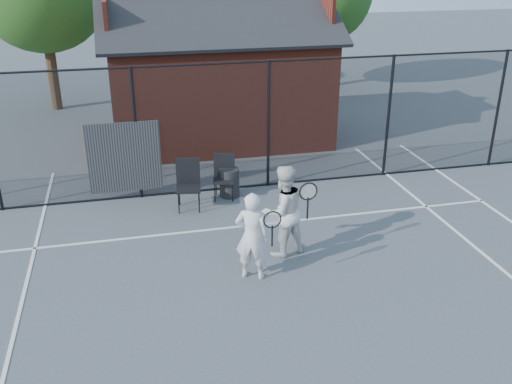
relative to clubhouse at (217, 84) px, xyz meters
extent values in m
plane|color=#474B51|center=(-0.50, -9.00, -1.61)|extent=(80.00, 80.00, 0.00)
cube|color=silver|center=(-0.50, -6.00, -1.60)|extent=(11.00, 0.06, 0.01)
cube|color=silver|center=(-0.50, -6.15, -1.60)|extent=(0.06, 0.30, 0.01)
cylinder|color=black|center=(-2.50, -4.00, -0.11)|extent=(0.07, 0.07, 3.00)
cylinder|color=black|center=(0.50, -4.00, -0.11)|extent=(0.07, 0.07, 3.00)
cylinder|color=black|center=(3.50, -4.00, -0.11)|extent=(0.07, 0.07, 3.00)
cylinder|color=black|center=(6.50, -4.00, -0.11)|extent=(0.07, 0.07, 3.00)
cylinder|color=black|center=(-0.50, -4.00, 1.36)|extent=(22.00, 0.04, 0.04)
cylinder|color=black|center=(-0.50, -4.00, -1.58)|extent=(22.00, 0.04, 0.04)
cube|color=black|center=(-0.50, -4.00, -0.11)|extent=(22.00, 3.00, 0.01)
cube|color=black|center=(-2.80, -4.02, -0.61)|extent=(1.60, 0.04, 1.60)
cube|color=maroon|center=(0.00, 0.00, -0.11)|extent=(6.00, 4.00, 3.00)
cube|color=black|center=(0.00, -1.00, 1.92)|extent=(6.50, 2.36, 1.32)
cube|color=black|center=(0.00, 1.00, 1.92)|extent=(6.50, 2.36, 1.32)
cube|color=maroon|center=(-2.95, 0.00, 1.92)|extent=(0.10, 2.80, 1.06)
cube|color=maroon|center=(2.95, 0.00, 1.92)|extent=(0.10, 2.80, 1.06)
cylinder|color=#372916|center=(-5.00, 4.50, -0.35)|extent=(0.36, 0.36, 2.52)
cylinder|color=#372916|center=(5.00, 5.50, -0.49)|extent=(0.36, 0.36, 2.23)
imported|color=silver|center=(-0.79, -7.93, -0.81)|extent=(0.68, 0.58, 1.59)
torus|color=black|center=(-0.53, -8.25, -0.37)|extent=(0.31, 0.03, 0.31)
cylinder|color=black|center=(-0.53, -8.25, -0.67)|extent=(0.03, 0.03, 0.38)
imported|color=silver|center=(-0.05, -7.24, -0.73)|extent=(1.01, 0.88, 1.75)
torus|color=black|center=(0.29, -7.59, -0.23)|extent=(0.34, 0.03, 0.34)
cylinder|color=black|center=(0.29, -7.59, -0.56)|extent=(0.03, 0.03, 0.42)
cube|color=black|center=(-1.51, -4.89, -1.07)|extent=(0.59, 0.61, 1.08)
cube|color=black|center=(-0.66, -4.50, -1.11)|extent=(0.58, 0.60, 0.99)
cylinder|color=black|center=(-0.51, -4.40, -1.28)|extent=(0.47, 0.47, 0.66)
camera|label=1|loc=(-2.70, -16.26, 3.72)|focal=40.00mm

